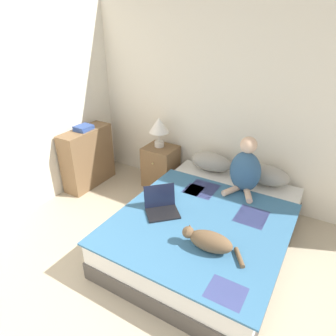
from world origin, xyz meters
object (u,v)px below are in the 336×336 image
object	(u,v)px
laptop_open	(162,207)
cat_tabby	(209,241)
bookshelf	(88,158)
book_stack_top	(84,128)
pillow_far	(267,175)
table_lamp	(159,126)
bed	(207,228)
pillow_near	(211,162)
person_sitting	(245,169)
nightstand	(161,166)

from	to	relation	value
laptop_open	cat_tabby	bearing A→B (deg)	-67.02
bookshelf	book_stack_top	distance (m)	0.46
pillow_far	bookshelf	size ratio (longest dim) A/B	0.65
table_lamp	book_stack_top	world-z (taller)	table_lamp
bed	book_stack_top	xyz separation A→B (m)	(-2.04, 0.33, 0.67)
bookshelf	pillow_far	bearing A→B (deg)	13.04
table_lamp	pillow_far	bearing A→B (deg)	0.73
pillow_near	cat_tabby	bearing A→B (deg)	-67.28
pillow_near	cat_tabby	world-z (taller)	pillow_near
cat_tabby	laptop_open	bearing A→B (deg)	-26.60
book_stack_top	person_sitting	bearing A→B (deg)	6.92
bed	table_lamp	distance (m)	1.60
laptop_open	pillow_far	bearing A→B (deg)	10.75
nightstand	table_lamp	xyz separation A→B (m)	(-0.03, 0.02, 0.60)
person_sitting	table_lamp	distance (m)	1.37
pillow_near	table_lamp	bearing A→B (deg)	-178.60
book_stack_top	bookshelf	bearing A→B (deg)	129.81
pillow_near	nightstand	world-z (taller)	pillow_near
bed	pillow_far	size ratio (longest dim) A/B	3.82
pillow_far	bookshelf	xyz separation A→B (m)	(-2.40, -0.56, -0.12)
laptop_open	bookshelf	world-z (taller)	bookshelf
table_lamp	nightstand	bearing A→B (deg)	-32.09
book_stack_top	cat_tabby	bearing A→B (deg)	-20.44
table_lamp	book_stack_top	distance (m)	1.04
bed	book_stack_top	bearing A→B (deg)	170.69
bed	cat_tabby	size ratio (longest dim) A/B	3.52
bed	table_lamp	size ratio (longest dim) A/B	4.98
pillow_far	bookshelf	world-z (taller)	bookshelf
person_sitting	nightstand	world-z (taller)	person_sitting
pillow_far	person_sitting	world-z (taller)	person_sitting
pillow_far	cat_tabby	bearing A→B (deg)	-95.39
pillow_far	nightstand	world-z (taller)	pillow_far
bed	book_stack_top	world-z (taller)	book_stack_top
pillow_far	cat_tabby	distance (m)	1.41
table_lamp	bookshelf	xyz separation A→B (m)	(-0.89, -0.54, -0.47)
bookshelf	table_lamp	bearing A→B (deg)	31.15
nightstand	bookshelf	distance (m)	1.06
cat_tabby	book_stack_top	size ratio (longest dim) A/B	2.46
cat_tabby	laptop_open	size ratio (longest dim) A/B	1.35
pillow_near	person_sitting	distance (m)	0.63
bed	person_sitting	distance (m)	0.80
nightstand	book_stack_top	xyz separation A→B (m)	(-0.91, -0.52, 0.58)
pillow_near	person_sitting	bearing A→B (deg)	-28.89
pillow_far	cat_tabby	size ratio (longest dim) A/B	0.92
person_sitting	book_stack_top	xyz separation A→B (m)	(-2.21, -0.27, 0.17)
nightstand	bookshelf	size ratio (longest dim) A/B	0.70
bed	cat_tabby	distance (m)	0.64
cat_tabby	pillow_far	bearing A→B (deg)	-99.46
nightstand	person_sitting	bearing A→B (deg)	-11.17
pillow_near	pillow_far	size ratio (longest dim) A/B	1.00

